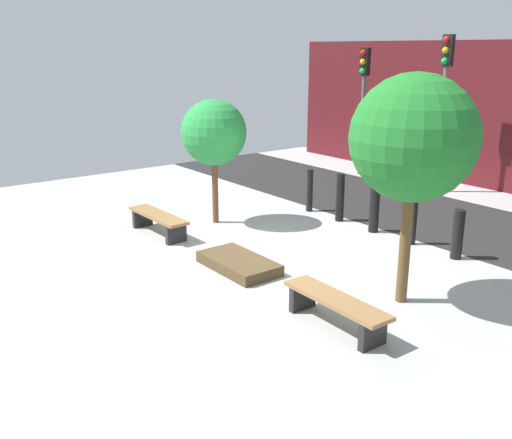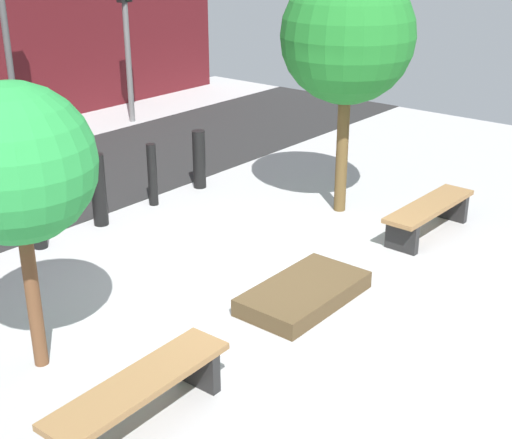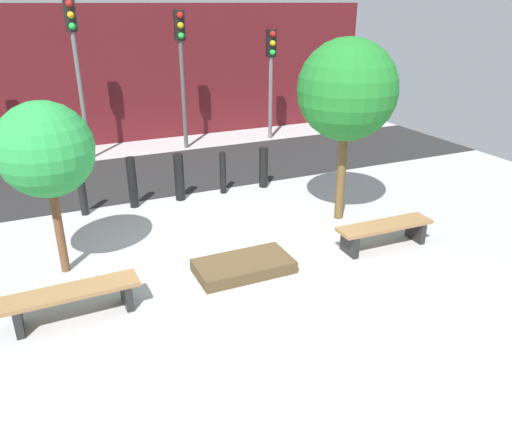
{
  "view_description": "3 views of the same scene",
  "coord_description": "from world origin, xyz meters",
  "px_view_note": "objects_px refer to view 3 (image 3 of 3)",
  "views": [
    {
      "loc": [
        7.67,
        -6.0,
        3.74
      ],
      "look_at": [
        -0.32,
        0.06,
        0.72
      ],
      "focal_mm": 40.0,
      "sensor_mm": 36.0,
      "label": 1
    },
    {
      "loc": [
        -5.77,
        -4.61,
        3.87
      ],
      "look_at": [
        0.06,
        0.18,
        0.77
      ],
      "focal_mm": 50.0,
      "sensor_mm": 36.0,
      "label": 2
    },
    {
      "loc": [
        -2.73,
        -7.03,
        3.98
      ],
      "look_at": [
        0.5,
        0.06,
        0.57
      ],
      "focal_mm": 35.0,
      "sensor_mm": 36.0,
      "label": 3
    }
  ],
  "objects_px": {
    "traffic_light_mid_west": "(76,53)",
    "traffic_light_mid_east": "(181,56)",
    "tree_behind_left_bench": "(45,151)",
    "bench_left": "(73,297)",
    "planter_bed": "(244,266)",
    "bollard_far_left": "(82,191)",
    "bollard_left": "(132,183)",
    "bollard_right": "(223,173)",
    "tree_behind_right_bench": "(347,91)",
    "bollard_center": "(179,177)",
    "bench_right": "(384,230)",
    "traffic_light_east": "(271,64)",
    "bollard_far_right": "(264,168)"
  },
  "relations": [
    {
      "from": "bench_right",
      "to": "tree_behind_left_bench",
      "type": "height_order",
      "value": "tree_behind_left_bench"
    },
    {
      "from": "planter_bed",
      "to": "bollard_right",
      "type": "relative_size",
      "value": 1.62
    },
    {
      "from": "tree_behind_right_bench",
      "to": "bollard_left",
      "type": "distance_m",
      "value": 4.69
    },
    {
      "from": "bench_left",
      "to": "traffic_light_mid_west",
      "type": "distance_m",
      "value": 8.21
    },
    {
      "from": "bollard_left",
      "to": "bollard_right",
      "type": "relative_size",
      "value": 1.14
    },
    {
      "from": "tree_behind_right_bench",
      "to": "bollard_far_right",
      "type": "xyz_separation_m",
      "value": [
        -0.59,
        2.28,
        -2.04
      ]
    },
    {
      "from": "bollard_right",
      "to": "traffic_light_east",
      "type": "distance_m",
      "value": 5.42
    },
    {
      "from": "bollard_far_right",
      "to": "traffic_light_mid_east",
      "type": "distance_m",
      "value": 4.6
    },
    {
      "from": "bench_right",
      "to": "bollard_far_left",
      "type": "bearing_deg",
      "value": 142.56
    },
    {
      "from": "bench_left",
      "to": "bollard_left",
      "type": "relative_size",
      "value": 1.65
    },
    {
      "from": "bench_right",
      "to": "traffic_light_mid_west",
      "type": "bearing_deg",
      "value": 118.62
    },
    {
      "from": "bollard_far_left",
      "to": "bollard_center",
      "type": "height_order",
      "value": "bollard_center"
    },
    {
      "from": "tree_behind_right_bench",
      "to": "traffic_light_mid_west",
      "type": "distance_m",
      "value": 7.47
    },
    {
      "from": "tree_behind_left_bench",
      "to": "bollard_far_right",
      "type": "relative_size",
      "value": 2.91
    },
    {
      "from": "bollard_far_left",
      "to": "traffic_light_mid_west",
      "type": "height_order",
      "value": "traffic_light_mid_west"
    },
    {
      "from": "bench_right",
      "to": "tree_behind_right_bench",
      "type": "height_order",
      "value": "tree_behind_right_bench"
    },
    {
      "from": "bollard_left",
      "to": "bollard_center",
      "type": "xyz_separation_m",
      "value": [
        1.01,
        0.0,
        -0.03
      ]
    },
    {
      "from": "traffic_light_mid_west",
      "to": "tree_behind_right_bench",
      "type": "bearing_deg",
      "value": -57.76
    },
    {
      "from": "bench_right",
      "to": "bollard_far_right",
      "type": "xyz_separation_m",
      "value": [
        -0.59,
        3.71,
        0.15
      ]
    },
    {
      "from": "bollard_left",
      "to": "traffic_light_east",
      "type": "bearing_deg",
      "value": 37.96
    },
    {
      "from": "traffic_light_mid_west",
      "to": "traffic_light_mid_east",
      "type": "xyz_separation_m",
      "value": [
        2.77,
        -0.0,
        -0.18
      ]
    },
    {
      "from": "bench_left",
      "to": "traffic_light_mid_east",
      "type": "relative_size",
      "value": 0.47
    },
    {
      "from": "bollard_center",
      "to": "traffic_light_mid_west",
      "type": "xyz_separation_m",
      "value": [
        -1.39,
        4.03,
        2.28
      ]
    },
    {
      "from": "tree_behind_left_bench",
      "to": "bollard_left",
      "type": "height_order",
      "value": "tree_behind_left_bench"
    },
    {
      "from": "bench_left",
      "to": "planter_bed",
      "type": "xyz_separation_m",
      "value": [
        2.6,
        0.2,
        -0.22
      ]
    },
    {
      "from": "bollard_left",
      "to": "bench_right",
      "type": "bearing_deg",
      "value": -45.83
    },
    {
      "from": "bollard_center",
      "to": "traffic_light_mid_east",
      "type": "relative_size",
      "value": 0.27
    },
    {
      "from": "planter_bed",
      "to": "bollard_center",
      "type": "relative_size",
      "value": 1.5
    },
    {
      "from": "traffic_light_east",
      "to": "bench_right",
      "type": "bearing_deg",
      "value": -101.41
    },
    {
      "from": "tree_behind_right_bench",
      "to": "traffic_light_east",
      "type": "bearing_deg",
      "value": 76.11
    },
    {
      "from": "bollard_right",
      "to": "bollard_far_right",
      "type": "bearing_deg",
      "value": 0.0
    },
    {
      "from": "bollard_right",
      "to": "bollard_far_right",
      "type": "distance_m",
      "value": 1.01
    },
    {
      "from": "bench_left",
      "to": "bollard_far_left",
      "type": "xyz_separation_m",
      "value": [
        0.59,
        3.71,
        0.19
      ]
    },
    {
      "from": "bollard_right",
      "to": "traffic_light_mid_east",
      "type": "distance_m",
      "value": 4.57
    },
    {
      "from": "bench_right",
      "to": "bollard_right",
      "type": "bearing_deg",
      "value": 114.6
    },
    {
      "from": "bollard_far_left",
      "to": "traffic_light_mid_east",
      "type": "relative_size",
      "value": 0.27
    },
    {
      "from": "bench_left",
      "to": "traffic_light_mid_east",
      "type": "height_order",
      "value": "traffic_light_mid_east"
    },
    {
      "from": "bench_left",
      "to": "bollard_center",
      "type": "bearing_deg",
      "value": 53.62
    },
    {
      "from": "tree_behind_right_bench",
      "to": "bench_right",
      "type": "bearing_deg",
      "value": -90.0
    },
    {
      "from": "bench_left",
      "to": "traffic_light_mid_west",
      "type": "xyz_separation_m",
      "value": [
        1.21,
        7.73,
        2.47
      ]
    },
    {
      "from": "tree_behind_right_bench",
      "to": "traffic_light_mid_west",
      "type": "relative_size",
      "value": 0.84
    },
    {
      "from": "bollard_far_left",
      "to": "traffic_light_east",
      "type": "relative_size",
      "value": 0.31
    },
    {
      "from": "tree_behind_right_bench",
      "to": "bollard_left",
      "type": "relative_size",
      "value": 3.19
    },
    {
      "from": "bench_right",
      "to": "bollard_center",
      "type": "xyz_separation_m",
      "value": [
        -2.6,
        3.71,
        0.19
      ]
    },
    {
      "from": "tree_behind_left_bench",
      "to": "traffic_light_mid_west",
      "type": "distance_m",
      "value": 6.48
    },
    {
      "from": "bollard_right",
      "to": "traffic_light_mid_east",
      "type": "bearing_deg",
      "value": 84.61
    },
    {
      "from": "bollard_center",
      "to": "bollard_far_right",
      "type": "xyz_separation_m",
      "value": [
        2.01,
        0.0,
        -0.05
      ]
    },
    {
      "from": "tree_behind_left_bench",
      "to": "traffic_light_east",
      "type": "distance_m",
      "value": 9.24
    },
    {
      "from": "bench_left",
      "to": "bench_right",
      "type": "bearing_deg",
      "value": -1.38
    },
    {
      "from": "bench_right",
      "to": "bollard_right",
      "type": "xyz_separation_m",
      "value": [
        -1.59,
        3.71,
        0.15
      ]
    }
  ]
}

